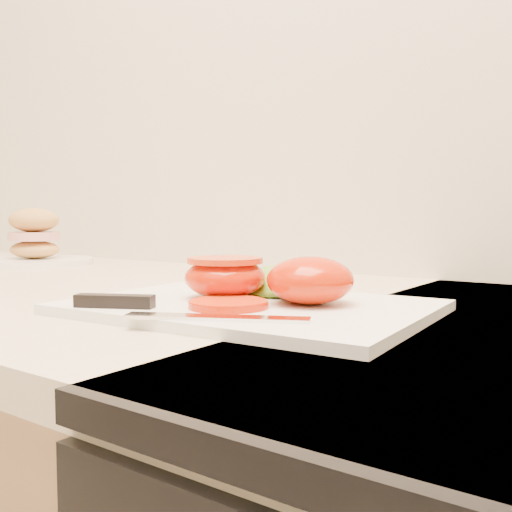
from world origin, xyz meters
The scene contains 8 objects.
cutting_board centered at (0.11, 1.60, 0.94)m, with size 0.34×0.24×0.01m, color white.
tomato_half_dome centered at (0.16, 1.63, 0.96)m, with size 0.08×0.08×0.05m, color red.
tomato_half_cut centered at (0.07, 1.61, 0.96)m, with size 0.08×0.08×0.04m.
tomato_slice_0 centered at (0.11, 1.56, 0.94)m, with size 0.07×0.07×0.01m, color #EC4F1E.
tomato_slice_1 centered at (0.11, 1.58, 0.94)m, with size 0.06×0.06×0.01m, color #EC4F1E.
lettuce_leaf_0 centered at (0.09, 1.67, 0.95)m, with size 0.13×0.09×0.02m, color #68AB2D.
knife centered at (0.07, 1.51, 0.94)m, with size 0.23×0.09×0.01m.
sandwich_plate centered at (-0.56, 1.81, 0.97)m, with size 0.22×0.22×0.11m.
Camera 1 is at (0.44, 1.15, 1.02)m, focal length 40.00 mm.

